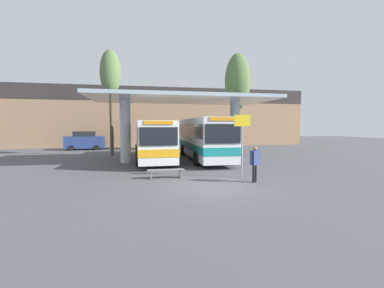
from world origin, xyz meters
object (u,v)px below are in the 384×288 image
(transit_bus_center_bay, at_px, (203,137))
(waiting_bench_near_pillar, at_px, (166,172))
(transit_bus_left_bay, at_px, (152,138))
(pedestrian_waiting, at_px, (255,160))
(poplar_tree_behind_right, at_px, (110,75))
(info_sign_platform, at_px, (242,133))
(poplar_tree_behind_left, at_px, (238,82))
(parked_car_street, at_px, (85,141))

(transit_bus_center_bay, relative_size, waiting_bench_near_pillar, 5.71)
(transit_bus_left_bay, xyz_separation_m, transit_bus_center_bay, (4.08, -0.65, 0.11))
(pedestrian_waiting, bearing_deg, poplar_tree_behind_right, 92.17)
(info_sign_platform, bearing_deg, transit_bus_center_bay, 91.92)
(poplar_tree_behind_left, distance_m, poplar_tree_behind_right, 13.15)
(transit_bus_left_bay, xyz_separation_m, info_sign_platform, (4.34, -8.32, 0.62))
(waiting_bench_near_pillar, bearing_deg, transit_bus_center_bay, 62.30)
(pedestrian_waiting, height_order, poplar_tree_behind_right, poplar_tree_behind_right)
(pedestrian_waiting, xyz_separation_m, parked_car_street, (-11.75, 19.96, -0.04))
(transit_bus_center_bay, relative_size, parked_car_street, 2.51)
(info_sign_platform, height_order, poplar_tree_behind_left, poplar_tree_behind_left)
(waiting_bench_near_pillar, xyz_separation_m, poplar_tree_behind_right, (-3.92, 11.58, 7.10))
(transit_bus_center_bay, distance_m, poplar_tree_behind_left, 9.93)
(info_sign_platform, distance_m, poplar_tree_behind_left, 15.63)
(poplar_tree_behind_left, distance_m, parked_car_street, 18.54)
(transit_bus_left_bay, xyz_separation_m, poplar_tree_behind_left, (9.45, 5.54, 5.74))
(info_sign_platform, distance_m, pedestrian_waiting, 1.83)
(transit_bus_left_bay, height_order, poplar_tree_behind_right, poplar_tree_behind_right)
(pedestrian_waiting, bearing_deg, transit_bus_left_bay, 86.10)
(transit_bus_left_bay, relative_size, poplar_tree_behind_right, 1.20)
(pedestrian_waiting, height_order, parked_car_street, parked_car_street)
(transit_bus_left_bay, distance_m, transit_bus_center_bay, 4.14)
(pedestrian_waiting, height_order, poplar_tree_behind_left, poplar_tree_behind_left)
(info_sign_platform, xyz_separation_m, parked_car_street, (-11.61, 18.66, -1.32))
(transit_bus_center_bay, bearing_deg, parked_car_street, -43.25)
(pedestrian_waiting, xyz_separation_m, poplar_tree_behind_right, (-8.07, 13.41, 6.38))
(transit_bus_center_bay, xyz_separation_m, parked_car_street, (-11.35, 10.99, -0.81))
(transit_bus_left_bay, xyz_separation_m, pedestrian_waiting, (4.48, -9.62, -0.66))
(transit_bus_center_bay, distance_m, parked_car_street, 15.82)
(poplar_tree_behind_left, xyz_separation_m, parked_car_street, (-16.72, 4.80, -6.43))
(transit_bus_center_bay, xyz_separation_m, pedestrian_waiting, (0.40, -8.97, -0.77))
(parked_car_street, bearing_deg, waiting_bench_near_pillar, -71.08)
(transit_bus_left_bay, bearing_deg, pedestrian_waiting, 113.80)
(transit_bus_center_bay, xyz_separation_m, info_sign_platform, (0.26, -7.68, 0.51))
(transit_bus_center_bay, bearing_deg, waiting_bench_near_pillar, 63.12)
(transit_bus_center_bay, relative_size, poplar_tree_behind_right, 1.14)
(transit_bus_left_bay, xyz_separation_m, waiting_bench_near_pillar, (0.33, -7.79, -1.38))
(pedestrian_waiting, distance_m, poplar_tree_behind_left, 17.19)
(pedestrian_waiting, relative_size, poplar_tree_behind_left, 0.17)
(transit_bus_left_bay, relative_size, info_sign_platform, 3.52)
(info_sign_platform, xyz_separation_m, pedestrian_waiting, (0.14, -1.30, -1.28))
(waiting_bench_near_pillar, bearing_deg, pedestrian_waiting, -23.85)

